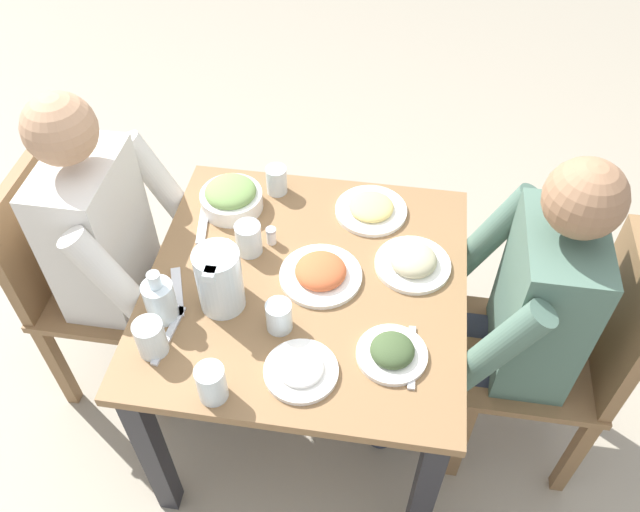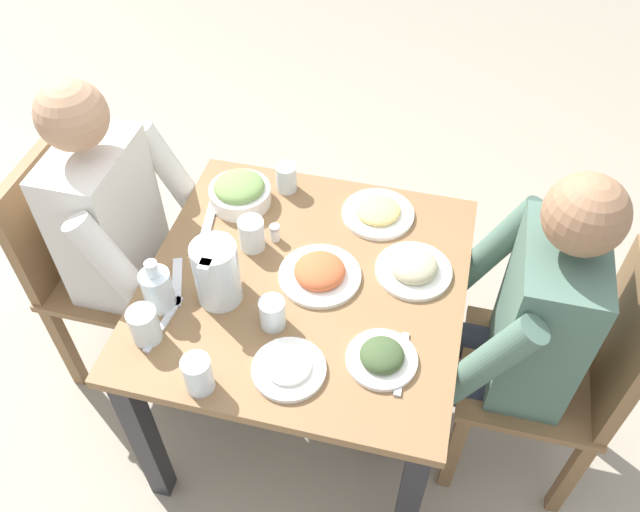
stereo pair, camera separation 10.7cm
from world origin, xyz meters
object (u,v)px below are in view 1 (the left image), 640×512
diner_far (132,251)px  plate_rice_curry (321,273)px  chair_far (80,275)px  water_glass_near_right (211,383)px  dining_table (307,309)px  water_glass_near_left (279,316)px  plate_yoghurt (301,370)px  oil_carafe (161,302)px  chair_near (565,352)px  salt_shaker (271,236)px  water_pitcher (220,279)px  water_glass_far_right (151,338)px  diner_near (503,312)px  salad_bowl (231,197)px  water_glass_by_pitcher (277,180)px  plate_fries (371,209)px  plate_beans (413,262)px  water_glass_center (249,238)px

diner_far → plate_rice_curry: size_ratio=5.14×
chair_far → plate_rice_curry: size_ratio=3.84×
diner_far → water_glass_near_right: 0.62m
dining_table → water_glass_near_left: size_ratio=9.98×
plate_yoghurt → water_glass_near_right: water_glass_near_right is taller
plate_yoghurt → oil_carafe: size_ratio=1.12×
chair_near → water_glass_near_right: (-0.40, 0.91, 0.26)m
chair_near → salt_shaker: size_ratio=16.24×
water_pitcher → water_glass_far_right: size_ratio=1.88×
plate_rice_curry → water_pitcher: bearing=117.7°
diner_near → water_glass_near_left: bearing=107.3°
diner_far → salad_bowl: (0.17, -0.27, 0.10)m
plate_yoghurt → chair_near: bearing=-66.4°
dining_table → salad_bowl: 0.41m
diner_near → water_glass_by_pitcher: (0.33, 0.70, 0.10)m
diner_far → diner_near: bearing=-93.5°
water_glass_far_right → water_glass_near_right: water_glass_near_right is taller
water_glass_near_right → salt_shaker: 0.51m
water_glass_near_right → plate_fries: bearing=-24.2°
diner_far → plate_rice_curry: (-0.07, -0.58, 0.08)m
oil_carafe → salt_shaker: oil_carafe is taller
chair_near → plate_rice_curry: bearing=90.1°
chair_near → water_glass_near_right: chair_near is taller
plate_rice_curry → salt_shaker: size_ratio=4.23×
diner_far → plate_fries: 0.73m
water_pitcher → water_glass_near_right: 0.28m
plate_beans → plate_rice_curry: 0.26m
plate_yoghurt → water_glass_center: bearing=29.4°
water_pitcher → water_glass_center: bearing=-7.7°
diner_near → water_glass_center: diner_near is taller
water_glass_center → oil_carafe: size_ratio=0.59×
plate_beans → water_glass_near_right: water_glass_near_right is taller
plate_yoghurt → water_glass_near_left: size_ratio=2.10×
diner_near → water_glass_far_right: 0.94m
diner_near → plate_rice_curry: diner_near is taller
water_glass_near_left → oil_carafe: size_ratio=0.53×
water_pitcher → salt_shaker: 0.26m
plate_fries → chair_far: bearing=103.3°
water_glass_center → oil_carafe: 0.31m
chair_far → plate_yoghurt: 0.90m
water_glass_by_pitcher → salt_shaker: size_ratio=1.65×
water_glass_by_pitcher → oil_carafe: size_ratio=0.54×
plate_yoghurt → water_glass_near_left: 0.15m
water_pitcher → plate_rice_curry: (0.13, -0.24, -0.08)m
plate_beans → plate_rice_curry: size_ratio=0.93×
plate_fries → oil_carafe: bearing=133.6°
dining_table → salad_bowl: (0.26, 0.27, 0.16)m
plate_fries → salt_shaker: (-0.17, 0.27, 0.01)m
diner_far → plate_beans: diner_far is taller
dining_table → chair_far: size_ratio=0.99×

